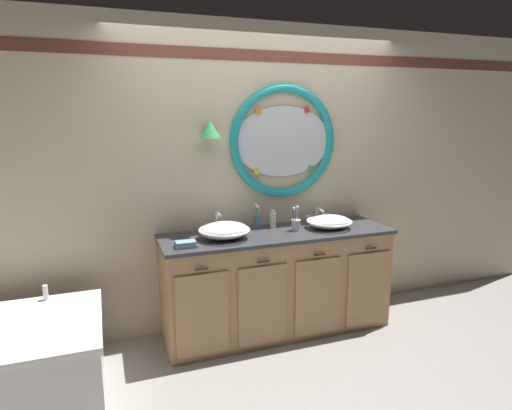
% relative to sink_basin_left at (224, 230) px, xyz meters
% --- Properties ---
extents(ground_plane, '(14.00, 14.00, 0.00)m').
position_rel_sink_basin_left_xyz_m(ground_plane, '(0.43, -0.24, -0.95)').
color(ground_plane, gray).
extents(back_wall_assembly, '(6.40, 0.26, 2.60)m').
position_rel_sink_basin_left_xyz_m(back_wall_assembly, '(0.44, 0.35, 0.37)').
color(back_wall_assembly, beige).
rests_on(back_wall_assembly, ground_plane).
extents(vanity_counter, '(1.96, 0.61, 0.88)m').
position_rel_sink_basin_left_xyz_m(vanity_counter, '(0.47, 0.03, -0.51)').
color(vanity_counter, tan).
rests_on(vanity_counter, ground_plane).
extents(sink_basin_left, '(0.41, 0.41, 0.13)m').
position_rel_sink_basin_left_xyz_m(sink_basin_left, '(0.00, 0.00, 0.00)').
color(sink_basin_left, white).
rests_on(sink_basin_left, vanity_counter).
extents(sink_basin_right, '(0.40, 0.40, 0.11)m').
position_rel_sink_basin_left_xyz_m(sink_basin_right, '(0.94, 0.00, -0.01)').
color(sink_basin_right, white).
rests_on(sink_basin_right, vanity_counter).
extents(faucet_set_left, '(0.23, 0.15, 0.17)m').
position_rel_sink_basin_left_xyz_m(faucet_set_left, '(0.00, 0.23, 0.00)').
color(faucet_set_left, silver).
rests_on(faucet_set_left, vanity_counter).
extents(faucet_set_right, '(0.22, 0.15, 0.14)m').
position_rel_sink_basin_left_xyz_m(faucet_set_right, '(0.94, 0.22, -0.01)').
color(faucet_set_right, silver).
rests_on(faucet_set_right, vanity_counter).
extents(toothbrush_holder_left, '(0.08, 0.08, 0.22)m').
position_rel_sink_basin_left_xyz_m(toothbrush_holder_left, '(0.36, 0.21, -0.01)').
color(toothbrush_holder_left, slate).
rests_on(toothbrush_holder_left, vanity_counter).
extents(toothbrush_holder_right, '(0.08, 0.08, 0.22)m').
position_rel_sink_basin_left_xyz_m(toothbrush_holder_right, '(0.63, 0.02, -0.01)').
color(toothbrush_holder_right, silver).
rests_on(toothbrush_holder_right, vanity_counter).
extents(soap_dispenser, '(0.05, 0.06, 0.16)m').
position_rel_sink_basin_left_xyz_m(soap_dispenser, '(0.49, 0.18, 0.00)').
color(soap_dispenser, '#EFE5C6').
rests_on(soap_dispenser, vanity_counter).
extents(folded_hand_towel, '(0.16, 0.11, 0.05)m').
position_rel_sink_basin_left_xyz_m(folded_hand_towel, '(-0.33, -0.12, -0.04)').
color(folded_hand_towel, '#7593A8').
rests_on(folded_hand_towel, vanity_counter).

